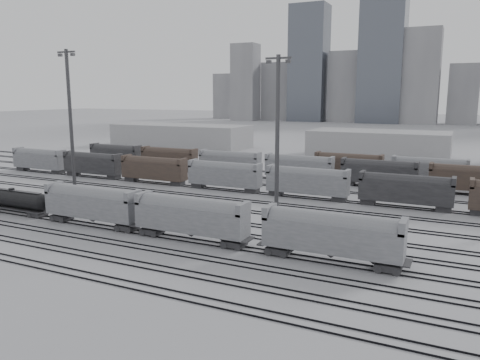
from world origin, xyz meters
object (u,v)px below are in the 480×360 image
at_px(tank_car_b, 12,199).
at_px(hopper_car_b, 191,215).
at_px(hopper_car_c, 332,233).
at_px(light_mast_c, 277,136).
at_px(hopper_car_a, 92,202).

relative_size(tank_car_b, hopper_car_b, 1.01).
relative_size(hopper_car_b, hopper_car_c, 0.99).
height_order(hopper_car_b, light_mast_c, light_mast_c).
height_order(tank_car_b, hopper_car_b, hopper_car_b).
xyz_separation_m(tank_car_b, hopper_car_a, (16.67, 0.00, 1.17)).
distance_m(tank_car_b, hopper_car_a, 16.71).
distance_m(hopper_car_b, hopper_car_c, 18.33).
bearing_deg(hopper_car_b, light_mast_c, 64.00).
relative_size(tank_car_b, hopper_car_c, 1.00).
bearing_deg(hopper_car_c, light_mast_c, 131.51).
height_order(hopper_car_a, hopper_car_b, hopper_car_b).
bearing_deg(light_mast_c, hopper_car_c, -48.49).
xyz_separation_m(hopper_car_a, hopper_car_b, (16.55, 0.00, 0.02)).
relative_size(hopper_car_a, hopper_car_b, 0.99).
bearing_deg(hopper_car_c, hopper_car_a, 180.00).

